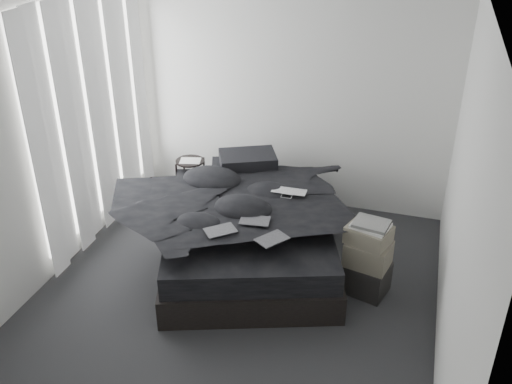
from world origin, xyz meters
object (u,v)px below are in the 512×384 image
(bed, at_px, (248,246))
(box_lower, at_px, (365,277))
(laptop, at_px, (288,187))
(side_stand, at_px, (191,184))

(bed, relative_size, box_lower, 5.19)
(bed, relative_size, laptop, 6.24)
(laptop, height_order, box_lower, laptop)
(bed, xyz_separation_m, side_stand, (-0.95, 0.80, 0.15))
(laptop, distance_m, box_lower, 1.12)
(bed, distance_m, box_lower, 1.22)
(side_stand, bearing_deg, box_lower, -24.71)
(laptop, distance_m, side_stand, 1.52)
(laptop, relative_size, box_lower, 0.83)
(side_stand, bearing_deg, bed, -40.11)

